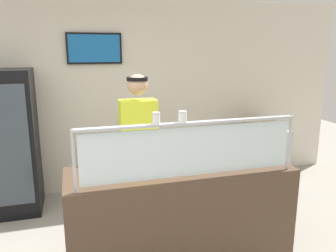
{
  "coord_description": "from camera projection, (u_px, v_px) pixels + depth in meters",
  "views": [
    {
      "loc": [
        0.11,
        -2.39,
        2.01
      ],
      "look_at": [
        0.91,
        0.37,
        1.35
      ],
      "focal_mm": 35.91,
      "sensor_mm": 36.0,
      "label": 1
    }
  ],
  "objects": [
    {
      "name": "pizza_box_stack",
      "position": [
        262.0,
        125.0,
        4.97
      ],
      "size": [
        0.42,
        0.41,
        0.13
      ],
      "color": "tan",
      "rests_on": "prep_shelf"
    },
    {
      "name": "shop_rear_unit",
      "position": [
        136.0,
        95.0,
        4.84
      ],
      "size": [
        6.44,
        0.13,
        2.7
      ],
      "color": "silver",
      "rests_on": "ground"
    },
    {
      "name": "drink_fridge",
      "position": [
        6.0,
        143.0,
        4.07
      ],
      "size": [
        0.72,
        0.63,
        1.77
      ],
      "color": "black",
      "rests_on": "ground"
    },
    {
      "name": "pizza_server",
      "position": [
        151.0,
        164.0,
        3.03
      ],
      "size": [
        0.09,
        0.28,
        0.01
      ],
      "primitive_type": "cube",
      "rotation": [
        0.0,
        0.0,
        0.06
      ],
      "color": "#ADAFB7",
      "rests_on": "pizza_tray"
    },
    {
      "name": "prep_shelf",
      "position": [
        260.0,
        156.0,
        5.08
      ],
      "size": [
        0.7,
        0.55,
        0.83
      ],
      "primitive_type": "cube",
      "color": "#B7BABF",
      "rests_on": "ground"
    },
    {
      "name": "parmesan_shaker",
      "position": [
        156.0,
        119.0,
        2.58
      ],
      "size": [
        0.06,
        0.06,
        0.09
      ],
      "color": "white",
      "rests_on": "sneeze_guard"
    },
    {
      "name": "worker_figure",
      "position": [
        139.0,
        147.0,
        3.52
      ],
      "size": [
        0.41,
        0.5,
        1.76
      ],
      "color": "#23232D",
      "rests_on": "ground"
    },
    {
      "name": "pepper_flake_shaker",
      "position": [
        182.0,
        117.0,
        2.64
      ],
      "size": [
        0.07,
        0.07,
        0.09
      ],
      "color": "white",
      "rests_on": "sneeze_guard"
    },
    {
      "name": "pizza_tray",
      "position": [
        155.0,
        166.0,
        3.06
      ],
      "size": [
        0.48,
        0.48,
        0.04
      ],
      "color": "#9EA0A8",
      "rests_on": "serving_counter"
    },
    {
      "name": "serving_counter",
      "position": [
        180.0,
        216.0,
        3.14
      ],
      "size": [
        2.04,
        0.67,
        0.95
      ],
      "primitive_type": "cube",
      "color": "#4C3828",
      "rests_on": "ground"
    },
    {
      "name": "ground_plane",
      "position": [
        162.0,
        227.0,
        3.87
      ],
      "size": [
        12.0,
        12.0,
        0.0
      ],
      "primitive_type": "plane",
      "color": "gray",
      "rests_on": "ground"
    },
    {
      "name": "sneeze_guard",
      "position": [
        191.0,
        144.0,
        2.71
      ],
      "size": [
        1.87,
        0.06,
        0.49
      ],
      "color": "#B2B5BC",
      "rests_on": "serving_counter"
    }
  ]
}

